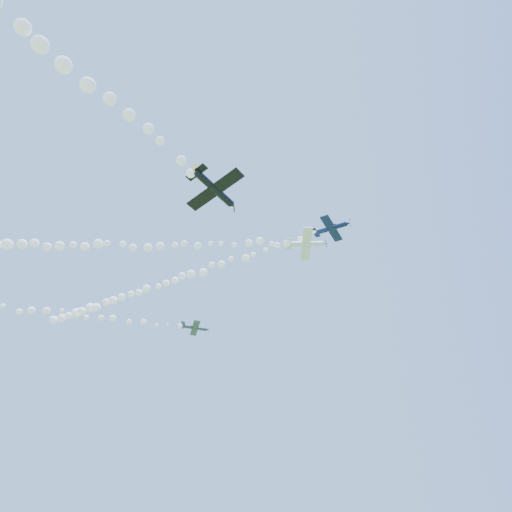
% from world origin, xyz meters
% --- Properties ---
extents(plane_white, '(7.79, 8.15, 2.29)m').
position_xyz_m(plane_white, '(15.68, 0.69, 50.65)').
color(plane_white, white).
extents(smoke_trail_white, '(79.39, 21.70, 3.22)m').
position_xyz_m(smoke_trail_white, '(-26.22, -9.63, 50.34)').
color(smoke_trail_white, white).
extents(plane_navy, '(7.59, 8.05, 2.55)m').
position_xyz_m(plane_navy, '(20.61, 0.86, 53.55)').
color(plane_navy, '#0D173B').
extents(smoke_trail_navy, '(71.30, 20.96, 2.96)m').
position_xyz_m(smoke_trail_navy, '(-17.19, 10.89, 53.35)').
color(smoke_trail_navy, white).
extents(plane_grey, '(5.84, 6.18, 2.06)m').
position_xyz_m(plane_grey, '(-9.57, 12.05, 42.15)').
color(plane_grey, '#353F4E').
extents(plane_black, '(8.30, 7.84, 2.87)m').
position_xyz_m(plane_black, '(7.29, -25.76, 40.88)').
color(plane_black, black).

